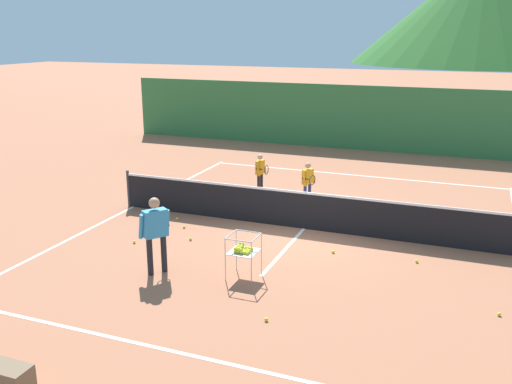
{
  "coord_description": "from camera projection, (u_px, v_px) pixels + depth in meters",
  "views": [
    {
      "loc": [
        3.74,
        -12.93,
        4.85
      ],
      "look_at": [
        -0.87,
        -1.12,
        1.18
      ],
      "focal_mm": 39.41,
      "sensor_mm": 36.0,
      "label": 1
    }
  ],
  "objects": [
    {
      "name": "ground_plane",
      "position": [
        304.0,
        229.0,
        14.23
      ],
      "size": [
        120.0,
        120.0,
        0.0
      ],
      "primitive_type": "plane",
      "color": "#A86647"
    },
    {
      "name": "line_baseline_near",
      "position": [
        190.0,
        355.0,
        8.7
      ],
      "size": [
        10.11,
        0.08,
        0.01
      ],
      "primitive_type": "cube",
      "color": "white",
      "rests_on": "ground"
    },
    {
      "name": "line_baseline_far",
      "position": [
        352.0,
        175.0,
        19.48
      ],
      "size": [
        10.11,
        0.08,
        0.01
      ],
      "primitive_type": "cube",
      "color": "white",
      "rests_on": "ground"
    },
    {
      "name": "line_sideline_west",
      "position": [
        134.0,
        207.0,
        15.99
      ],
      "size": [
        0.08,
        12.05,
        0.01
      ],
      "primitive_type": "cube",
      "color": "white",
      "rests_on": "ground"
    },
    {
      "name": "line_service_center",
      "position": [
        304.0,
        229.0,
        14.23
      ],
      "size": [
        0.08,
        6.15,
        0.01
      ],
      "primitive_type": "cube",
      "color": "white",
      "rests_on": "ground"
    },
    {
      "name": "tennis_net",
      "position": [
        304.0,
        210.0,
        14.09
      ],
      "size": [
        10.46,
        0.08,
        1.05
      ],
      "color": "#333338",
      "rests_on": "ground"
    },
    {
      "name": "instructor",
      "position": [
        156.0,
        228.0,
        11.39
      ],
      "size": [
        0.56,
        0.81,
        1.63
      ],
      "color": "black",
      "rests_on": "ground"
    },
    {
      "name": "student_0",
      "position": [
        260.0,
        170.0,
        17.2
      ],
      "size": [
        0.4,
        0.6,
        1.2
      ],
      "color": "black",
      "rests_on": "ground"
    },
    {
      "name": "student_1",
      "position": [
        308.0,
        179.0,
        16.06
      ],
      "size": [
        0.41,
        0.67,
        1.22
      ],
      "color": "navy",
      "rests_on": "ground"
    },
    {
      "name": "ball_cart",
      "position": [
        243.0,
        250.0,
        11.3
      ],
      "size": [
        0.58,
        0.58,
        0.9
      ],
      "color": "#B7B7BC",
      "rests_on": "ground"
    },
    {
      "name": "tennis_ball_0",
      "position": [
        266.0,
        319.0,
        9.7
      ],
      "size": [
        0.07,
        0.07,
        0.07
      ],
      "primitive_type": "sphere",
      "color": "yellow",
      "rests_on": "ground"
    },
    {
      "name": "tennis_ball_1",
      "position": [
        177.0,
        219.0,
        14.87
      ],
      "size": [
        0.07,
        0.07,
        0.07
      ],
      "primitive_type": "sphere",
      "color": "yellow",
      "rests_on": "ground"
    },
    {
      "name": "tennis_ball_2",
      "position": [
        333.0,
        252.0,
        12.66
      ],
      "size": [
        0.07,
        0.07,
        0.07
      ],
      "primitive_type": "sphere",
      "color": "yellow",
      "rests_on": "ground"
    },
    {
      "name": "tennis_ball_3",
      "position": [
        191.0,
        239.0,
        13.43
      ],
      "size": [
        0.07,
        0.07,
        0.07
      ],
      "primitive_type": "sphere",
      "color": "yellow",
      "rests_on": "ground"
    },
    {
      "name": "tennis_ball_4",
      "position": [
        417.0,
        261.0,
        12.14
      ],
      "size": [
        0.07,
        0.07,
        0.07
      ],
      "primitive_type": "sphere",
      "color": "yellow",
      "rests_on": "ground"
    },
    {
      "name": "tennis_ball_5",
      "position": [
        499.0,
        314.0,
        9.88
      ],
      "size": [
        0.07,
        0.07,
        0.07
      ],
      "primitive_type": "sphere",
      "color": "yellow",
      "rests_on": "ground"
    },
    {
      "name": "tennis_ball_6",
      "position": [
        184.0,
        227.0,
        14.24
      ],
      "size": [
        0.07,
        0.07,
        0.07
      ],
      "primitive_type": "sphere",
      "color": "yellow",
      "rests_on": "ground"
    },
    {
      "name": "tennis_ball_7",
      "position": [
        134.0,
        242.0,
        13.25
      ],
      "size": [
        0.07,
        0.07,
        0.07
      ],
      "primitive_type": "sphere",
      "color": "yellow",
      "rests_on": "ground"
    },
    {
      "name": "windscreen_fence",
      "position": [
        376.0,
        119.0,
        23.01
      ],
      "size": [
        22.25,
        0.08,
        2.67
      ],
      "primitive_type": "cube",
      "color": "#33753D",
      "rests_on": "ground"
    },
    {
      "name": "hill_1",
      "position": [
        482.0,
        8.0,
        82.57
      ],
      "size": [
        37.63,
        37.63,
        15.92
      ],
      "primitive_type": "cone",
      "color": "#2D6628",
      "rests_on": "ground"
    }
  ]
}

